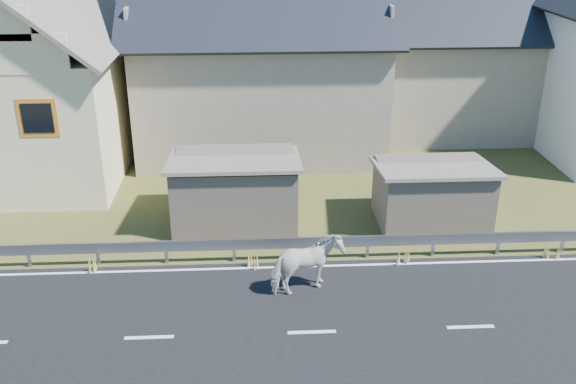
{
  "coord_description": "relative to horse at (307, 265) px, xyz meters",
  "views": [
    {
      "loc": [
        -1.3,
        -13.09,
        9.62
      ],
      "look_at": [
        -0.41,
        3.43,
        2.35
      ],
      "focal_mm": 40.0,
      "sensor_mm": 36.0,
      "label": 1
    }
  ],
  "objects": [
    {
      "name": "ground",
      "position": [
        -0.02,
        -1.89,
        -0.86
      ],
      "size": [
        160.0,
        160.0,
        0.0
      ],
      "primitive_type": "plane",
      "color": "#393E1A",
      "rests_on": "ground"
    },
    {
      "name": "road",
      "position": [
        -0.02,
        -1.89,
        -0.84
      ],
      "size": [
        60.0,
        7.0,
        0.04
      ],
      "primitive_type": "cube",
      "color": "black",
      "rests_on": "ground"
    },
    {
      "name": "lane_markings",
      "position": [
        -0.02,
        -1.89,
        -0.82
      ],
      "size": [
        60.0,
        6.6,
        0.01
      ],
      "primitive_type": "cube",
      "color": "silver",
      "rests_on": "road"
    },
    {
      "name": "guardrail",
      "position": [
        -0.02,
        1.79,
        -0.3
      ],
      "size": [
        28.1,
        0.09,
        0.75
      ],
      "color": "#93969B",
      "rests_on": "ground"
    },
    {
      "name": "shed_left",
      "position": [
        -2.02,
        4.61,
        0.24
      ],
      "size": [
        4.3,
        3.3,
        2.4
      ],
      "primitive_type": "cube",
      "color": "#6D5F50",
      "rests_on": "ground"
    },
    {
      "name": "shed_right",
      "position": [
        4.48,
        4.11,
        0.14
      ],
      "size": [
        3.8,
        2.9,
        2.2
      ],
      "primitive_type": "cube",
      "color": "#6D5F50",
      "rests_on": "ground"
    },
    {
      "name": "house_cream",
      "position": [
        -10.02,
        10.11,
        3.49
      ],
      "size": [
        7.8,
        9.8,
        8.3
      ],
      "color": "#FBE4B0",
      "rests_on": "ground"
    },
    {
      "name": "house_stone_a",
      "position": [
        -1.02,
        13.11,
        3.77
      ],
      "size": [
        10.8,
        9.8,
        8.9
      ],
      "color": "gray",
      "rests_on": "ground"
    },
    {
      "name": "house_stone_b",
      "position": [
        8.98,
        15.11,
        3.37
      ],
      "size": [
        9.8,
        8.8,
        8.1
      ],
      "color": "gray",
      "rests_on": "ground"
    },
    {
      "name": "mountain",
      "position": [
        4.98,
        178.11,
        -20.86
      ],
      "size": [
        440.0,
        280.0,
        260.0
      ],
      "primitive_type": "ellipsoid",
      "color": "#273914",
      "rests_on": "ground"
    },
    {
      "name": "horse",
      "position": [
        0.0,
        0.0,
        0.0
      ],
      "size": [
        1.58,
        2.15,
        1.65
      ],
      "primitive_type": "imported",
      "rotation": [
        0.0,
        0.0,
        1.97
      ],
      "color": "silver",
      "rests_on": "road"
    }
  ]
}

